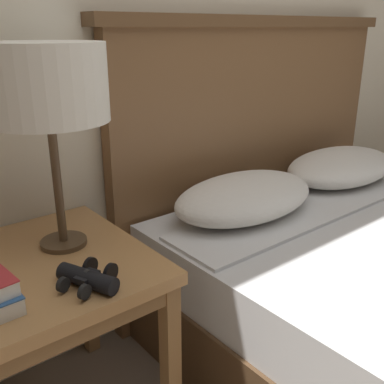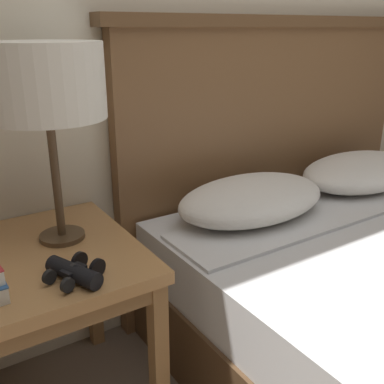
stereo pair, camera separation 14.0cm
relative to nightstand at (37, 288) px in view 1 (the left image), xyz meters
The scene contains 3 objects.
nightstand is the anchor object (origin of this frame).
table_lamp 0.53m from the nightstand, 26.24° to the left, with size 0.31×0.31×0.55m.
binoculars_pair 0.23m from the nightstand, 72.01° to the right, with size 0.16×0.16×0.05m.
Camera 1 is at (-0.95, -0.48, 1.15)m, focal length 42.00 mm.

